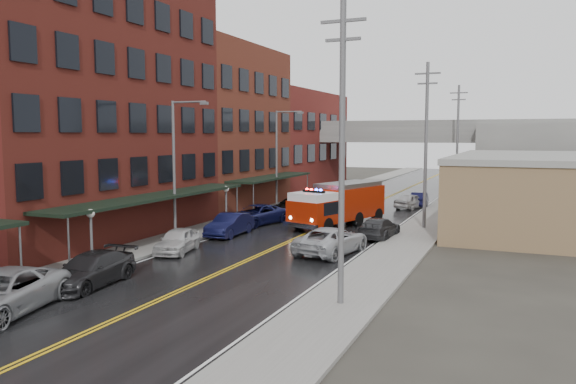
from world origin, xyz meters
The scene contains 31 objects.
road centered at (0.00, 30.00, 0.01)m, with size 11.00×160.00×0.02m, color black.
sidewalk_left centered at (-7.30, 30.00, 0.07)m, with size 3.00×160.00×0.15m, color slate.
sidewalk_right centered at (7.30, 30.00, 0.07)m, with size 3.00×160.00×0.15m, color slate.
curb_left centered at (-5.65, 30.00, 0.07)m, with size 0.30×160.00×0.15m, color gray.
curb_right centered at (5.65, 30.00, 0.07)m, with size 0.30×160.00×0.15m, color gray.
brick_building_b centered at (-13.30, 23.00, 9.00)m, with size 9.00×20.00×18.00m, color #541716.
brick_building_c centered at (-13.30, 40.50, 7.50)m, with size 9.00×15.00×15.00m, color #5A261B.
brick_building_far centered at (-13.30, 58.00, 6.00)m, with size 9.00×20.00×12.00m, color maroon.
tan_building centered at (16.00, 40.00, 2.50)m, with size 14.00×22.00×5.00m, color #8A6B4A.
right_far_block centered at (18.00, 70.00, 4.00)m, with size 18.00×30.00×8.00m, color slate.
awning_1 centered at (-7.49, 23.00, 2.99)m, with size 2.60×18.00×3.09m.
awning_2 centered at (-7.49, 40.50, 2.99)m, with size 2.60×13.00×3.09m.
globe_lamp_1 centered at (-6.40, 16.00, 2.31)m, with size 0.44×0.44×3.12m.
globe_lamp_2 centered at (-6.40, 30.00, 2.31)m, with size 0.44×0.44×3.12m.
street_lamp_1 centered at (-6.55, 24.00, 5.19)m, with size 2.64×0.22×9.00m.
street_lamp_2 centered at (-6.55, 40.00, 5.19)m, with size 2.64×0.22×9.00m.
utility_pole_0 centered at (7.20, 15.00, 6.31)m, with size 1.80×0.24×12.00m.
utility_pole_1 centered at (7.20, 35.00, 6.31)m, with size 1.80×0.24×12.00m.
utility_pole_2 centered at (7.20, 55.00, 6.31)m, with size 1.80×0.24×12.00m.
overpass centered at (0.00, 62.00, 5.99)m, with size 40.00×10.00×7.50m.
fire_truck centered at (0.94, 33.97, 1.75)m, with size 5.52×9.29×3.23m.
parked_car_left_2 centered at (-4.46, 8.95, 0.84)m, with size 2.77×6.01×1.67m, color gray.
parked_car_left_3 centered at (-4.23, 13.51, 0.75)m, with size 2.09×5.14×1.49m, color black.
parked_car_left_4 centered at (-4.74, 21.20, 0.72)m, with size 1.70×4.22×1.44m, color silver.
parked_car_left_5 centered at (-4.57, 27.20, 0.77)m, with size 1.63×4.68×1.54m, color black.
parked_car_left_6 centered at (-5.00, 32.22, 0.76)m, with size 2.52×5.47×1.52m, color #131647.
parked_car_left_7 centered at (-5.00, 39.20, 0.67)m, with size 1.88×4.63×1.34m, color black.
parked_car_right_0 centered at (3.67, 24.41, 0.78)m, with size 2.60×5.63×1.56m, color #A3A6AB.
parked_car_right_1 centered at (5.00, 30.36, 0.69)m, with size 1.93×4.75×1.38m, color #29292B.
parked_car_right_2 centered at (4.15, 46.20, 0.71)m, with size 1.68×4.18×1.43m, color #B9B9B9.
parked_car_right_3 centered at (4.59, 48.19, 0.69)m, with size 1.47×4.22×1.39m, color black.
Camera 1 is at (13.82, -6.03, 6.86)m, focal length 35.00 mm.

